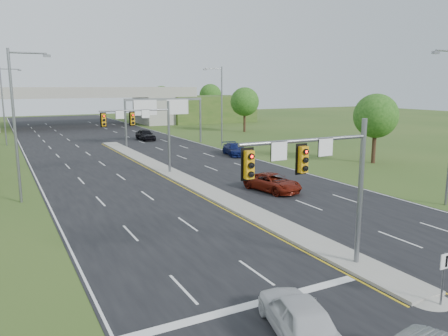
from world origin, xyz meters
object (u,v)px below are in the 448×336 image
car_far_a (273,182)px  car_white (298,315)px  overpass (74,110)px  keep_right_sign (444,270)px  car_far_c (145,135)px  car_far_b (235,149)px  signal_mast_far (146,126)px  signal_mast_near (324,173)px  sign_gantry (163,108)px

car_far_a → car_white: bearing=-131.9°
car_white → overpass: bearing=-79.5°
keep_right_sign → overpass: bearing=90.0°
keep_right_sign → car_far_c: keep_right_sign is taller
car_far_a → car_far_b: car_far_b is taller
signal_mast_far → keep_right_sign: bearing=-85.6°
car_white → car_far_b: size_ratio=0.87×
signal_mast_near → car_far_c: size_ratio=1.41×
car_white → keep_right_sign: bearing=-174.7°
car_far_b → signal_mast_far: bearing=-141.7°
car_far_b → car_far_c: size_ratio=1.02×
signal_mast_near → overpass: overpass is taller
keep_right_sign → car_white: bearing=170.6°
signal_mast_far → car_white: size_ratio=1.59×
overpass → car_far_c: size_ratio=16.13×
car_far_a → keep_right_sign: bearing=-114.6°
keep_right_sign → car_far_b: keep_right_sign is taller
overpass → car_far_c: overpass is taller
car_far_c → car_far_a: bearing=-94.0°
signal_mast_near → signal_mast_far: (0.00, 25.00, 0.00)m
car_white → car_far_c: car_far_c is taller
signal_mast_far → car_far_b: (13.26, 6.83, -3.97)m
signal_mast_near → car_white: size_ratio=1.59×
car_far_a → car_far_c: car_far_c is taller
car_far_b → overpass: bearing=113.9°
overpass → car_white: overpass is taller
car_far_b → car_far_c: bearing=115.4°
keep_right_sign → overpass: (0.00, 84.53, 2.04)m
sign_gantry → car_far_c: bearing=96.3°
signal_mast_near → car_white: bearing=-138.3°
keep_right_sign → car_white: (-6.13, 1.01, -0.75)m
keep_right_sign → overpass: 84.55m
sign_gantry → car_white: size_ratio=2.63×
sign_gantry → car_far_c: 7.86m
signal_mast_near → car_white: (-3.87, -3.44, -3.96)m
car_white → car_far_b: (17.13, 35.27, -0.02)m
signal_mast_near → sign_gantry: signal_mast_near is taller
car_far_c → keep_right_sign: bearing=-98.3°
overpass → car_far_a: 66.03m
car_white → car_far_b: bearing=-101.2°
sign_gantry → signal_mast_far: bearing=-114.1°
signal_mast_near → signal_mast_far: bearing=90.0°
signal_mast_far → sign_gantry: size_ratio=0.60×
signal_mast_near → keep_right_sign: size_ratio=3.18×
keep_right_sign → car_far_b: (11.00, 36.28, -0.77)m
overpass → car_white: 83.78m
signal_mast_near → car_far_c: (8.23, 51.49, -3.86)m
signal_mast_near → signal_mast_far: 25.00m
signal_mast_far → car_far_b: size_ratio=1.39×
signal_mast_far → car_white: (-3.87, -28.44, -3.96)m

